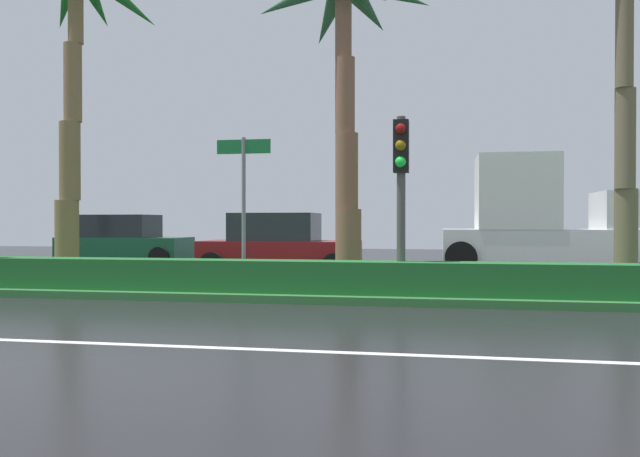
% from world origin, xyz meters
% --- Properties ---
extents(ground_plane, '(90.00, 42.00, 0.10)m').
position_xyz_m(ground_plane, '(0.00, 9.00, -0.05)').
color(ground_plane, black).
extents(near_lane_divider_stripe, '(81.00, 0.14, 0.01)m').
position_xyz_m(near_lane_divider_stripe, '(0.00, 2.00, 0.00)').
color(near_lane_divider_stripe, white).
rests_on(near_lane_divider_stripe, ground_plane).
extents(median_strip, '(85.50, 4.00, 0.15)m').
position_xyz_m(median_strip, '(0.00, 8.00, 0.07)').
color(median_strip, '#2D6B33').
rests_on(median_strip, ground_plane).
extents(median_hedge, '(76.50, 0.70, 0.60)m').
position_xyz_m(median_hedge, '(0.00, 6.60, 0.45)').
color(median_hedge, '#1E6028').
rests_on(median_hedge, median_strip).
extents(palm_tree_centre_left, '(4.41, 4.36, 7.90)m').
position_xyz_m(palm_tree_centre_left, '(-3.37, 8.61, 6.40)').
color(palm_tree_centre_left, olive).
rests_on(palm_tree_centre_left, median_strip).
extents(palm_tree_centre, '(3.79, 3.66, 6.91)m').
position_xyz_m(palm_tree_centre, '(3.11, 8.22, 5.47)').
color(palm_tree_centre, brown).
rests_on(palm_tree_centre, median_strip).
extents(traffic_signal_median_right, '(0.28, 0.43, 3.26)m').
position_xyz_m(traffic_signal_median_right, '(4.37, 6.72, 2.40)').
color(traffic_signal_median_right, '#4C4C47').
rests_on(traffic_signal_median_right, median_strip).
extents(street_name_sign, '(1.10, 0.08, 3.00)m').
position_xyz_m(street_name_sign, '(1.24, 7.10, 2.08)').
color(street_name_sign, slate).
rests_on(street_name_sign, median_strip).
extents(car_in_traffic_second, '(4.30, 2.02, 1.72)m').
position_xyz_m(car_in_traffic_second, '(-5.45, 14.99, 0.83)').
color(car_in_traffic_second, '#195133').
rests_on(car_in_traffic_second, ground_plane).
extents(car_in_traffic_third, '(4.30, 2.02, 1.72)m').
position_xyz_m(car_in_traffic_third, '(0.74, 11.95, 0.83)').
color(car_in_traffic_third, maroon).
rests_on(car_in_traffic_third, ground_plane).
extents(box_truck_lead, '(6.40, 2.64, 3.46)m').
position_xyz_m(box_truck_lead, '(8.31, 14.84, 1.55)').
color(box_truck_lead, white).
rests_on(box_truck_lead, ground_plane).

